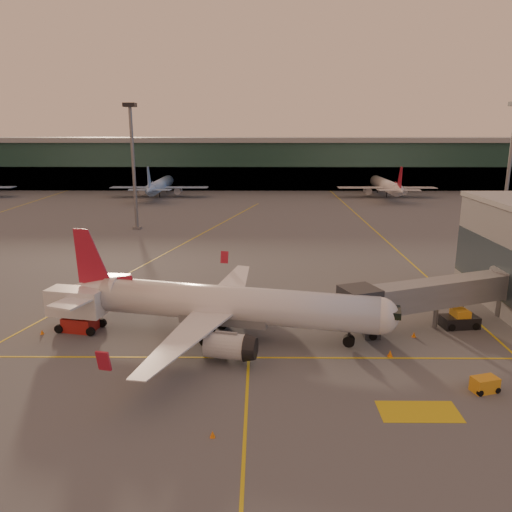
{
  "coord_description": "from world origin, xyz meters",
  "views": [
    {
      "loc": [
        6.01,
        -37.49,
        20.66
      ],
      "look_at": [
        5.53,
        23.57,
        5.0
      ],
      "focal_mm": 35.0,
      "sensor_mm": 36.0,
      "label": 1
    }
  ],
  "objects_px": {
    "main_airplane": "(223,305)",
    "catering_truck": "(77,307)",
    "gpu_cart": "(485,385)",
    "pushback_tug": "(460,320)"
  },
  "relations": [
    {
      "from": "catering_truck",
      "to": "main_airplane",
      "type": "bearing_deg",
      "value": 5.25
    },
    {
      "from": "pushback_tug",
      "to": "main_airplane",
      "type": "bearing_deg",
      "value": 178.73
    },
    {
      "from": "catering_truck",
      "to": "pushback_tug",
      "type": "relative_size",
      "value": 1.53
    },
    {
      "from": "main_airplane",
      "to": "catering_truck",
      "type": "height_order",
      "value": "main_airplane"
    },
    {
      "from": "catering_truck",
      "to": "gpu_cart",
      "type": "relative_size",
      "value": 2.62
    },
    {
      "from": "gpu_cart",
      "to": "pushback_tug",
      "type": "bearing_deg",
      "value": 60.46
    },
    {
      "from": "gpu_cart",
      "to": "pushback_tug",
      "type": "height_order",
      "value": "pushback_tug"
    },
    {
      "from": "pushback_tug",
      "to": "gpu_cart",
      "type": "bearing_deg",
      "value": -110.75
    },
    {
      "from": "gpu_cart",
      "to": "pushback_tug",
      "type": "relative_size",
      "value": 0.58
    },
    {
      "from": "catering_truck",
      "to": "gpu_cart",
      "type": "distance_m",
      "value": 39.38
    }
  ]
}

